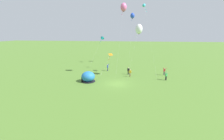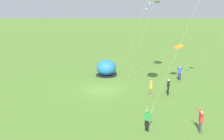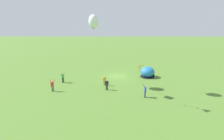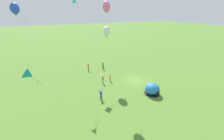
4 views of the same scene
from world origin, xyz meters
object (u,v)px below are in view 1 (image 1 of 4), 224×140
Objects in this scene: popup_tent at (88,77)px; person_strolling at (166,76)px; kite_white at (139,29)px; kite_cyan at (144,6)px; kite_orange at (110,55)px; kite_pink at (124,7)px; person_with_toddler at (128,71)px; person_far_back at (130,73)px; person_flying_kite at (108,67)px; person_arms_raised at (164,71)px; kite_teal at (102,39)px; kite_blue at (132,16)px.

popup_tent is 16.16m from person_strolling.
popup_tent is 14.43m from kite_white.
kite_cyan is 14.11m from kite_orange.
kite_pink reaches higher than kite_orange.
person_with_toddler is 1.00× the size of person_far_back.
person_flying_kite reaches higher than person_with_toddler.
kite_pink is 6.24m from kite_cyan.
person_strolling is at bearing -17.07° from kite_pink.
person_arms_raised is 0.22× the size of kite_teal.
person_flying_kite is at bearing 149.16° from kite_white.
person_with_toddler is at bearing -130.83° from kite_cyan.
kite_white is at bearing -22.97° from kite_pink.
kite_cyan reaches higher than kite_orange.
kite_white is (1.56, 0.02, 9.45)m from person_far_back.
kite_pink is 16.46m from kite_teal.
person_arms_raised is 0.12× the size of kite_blue.
kite_blue is at bearing 115.11° from person_strolling.
person_with_toddler is 0.91× the size of person_flying_kite.
person_arms_raised is 21.99m from kite_teal.
kite_cyan is (2.75, 5.61, 14.81)m from person_far_back.
person_flying_kite is 18.16m from kite_blue.
person_with_toddler is 16.70m from kite_teal.
person_with_toddler is 0.11× the size of kite_blue.
kite_pink is at bearing -97.00° from kite_blue.
kite_cyan is at bearing 13.26° from kite_orange.
kite_white reaches higher than person_strolling.
kite_pink is at bearing -36.53° from person_flying_kite.
popup_tent is 9.57m from kite_orange.
kite_pink is (-1.84, 1.46, 14.01)m from person_far_back.
kite_teal is 16.90m from kite_cyan.
person_with_toddler is 9.85m from kite_white.
kite_cyan is (8.67, 1.12, 14.77)m from person_flying_kite.
person_flying_kite is 0.12× the size of kite_cyan.
kite_pink reaches higher than person_arms_raised.
kite_white is 1.67× the size of kite_orange.
person_strolling reaches higher than person_far_back.
person_strolling is (15.83, 3.26, 0.00)m from popup_tent.
person_with_toddler is 8.35m from person_arms_raised.
person_far_back is at bearing -162.48° from person_arms_raised.
person_far_back is at bearing -37.16° from person_flying_kite.
person_with_toddler is at bearing -25.43° from person_flying_kite.
kite_cyan is (2.92, -9.39, 1.13)m from kite_blue.
person_strolling is at bearing -22.49° from person_with_toddler.
kite_orange is at bearing -42.81° from person_flying_kite.
kite_white is (-6.30, -2.46, 9.42)m from person_arms_raised.
person_far_back is (8.31, 4.67, -0.03)m from popup_tent.
person_flying_kite is 0.17× the size of kite_white.
person_strolling is 0.12× the size of kite_pink.
kite_white is 0.74× the size of kite_blue.
kite_blue is (-1.74, 14.98, 4.22)m from kite_white.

